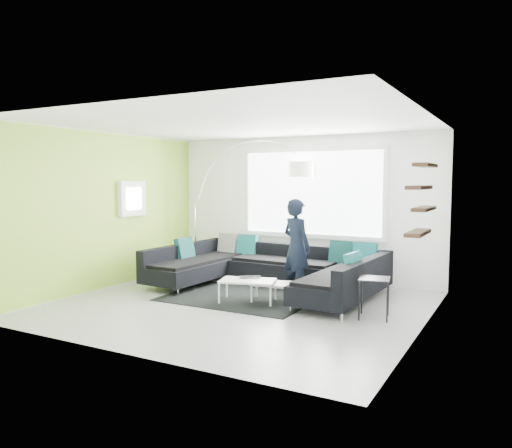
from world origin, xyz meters
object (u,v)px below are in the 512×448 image
at_px(coffee_table, 261,291).
at_px(arc_lamp, 195,208).
at_px(sectional_sofa, 265,270).
at_px(side_table, 374,298).
at_px(person, 297,247).
at_px(laptop, 251,278).

bearing_deg(coffee_table, arc_lamp, 130.68).
bearing_deg(sectional_sofa, coffee_table, -63.75).
bearing_deg(sectional_sofa, side_table, -17.90).
relative_size(coffee_table, person, 0.68).
bearing_deg(laptop, sectional_sofa, 64.87).
distance_m(arc_lamp, laptop, 2.85).
relative_size(sectional_sofa, laptop, 9.53).
xyz_separation_m(coffee_table, person, (0.29, 0.73, 0.64)).
bearing_deg(laptop, coffee_table, -33.35).
height_order(sectional_sofa, coffee_table, sectional_sofa).
xyz_separation_m(coffee_table, side_table, (1.84, -0.07, 0.10)).
relative_size(arc_lamp, side_table, 4.79).
bearing_deg(arc_lamp, sectional_sofa, -33.64).
xyz_separation_m(coffee_table, arc_lamp, (-2.37, 1.54, 1.19)).
xyz_separation_m(sectional_sofa, side_table, (2.17, -0.82, -0.08)).
bearing_deg(side_table, sectional_sofa, 159.19).
bearing_deg(coffee_table, laptop, 165.67).
height_order(coffee_table, arc_lamp, arc_lamp).
bearing_deg(sectional_sofa, laptop, -76.90).
bearing_deg(arc_lamp, person, -29.57).
relative_size(side_table, laptop, 1.38).
height_order(side_table, person, person).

